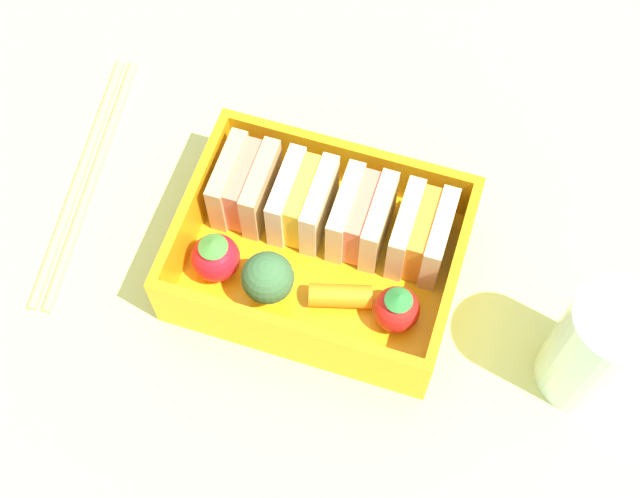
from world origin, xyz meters
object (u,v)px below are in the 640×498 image
at_px(sandwich_left, 245,185).
at_px(strawberry_left, 215,257).
at_px(broccoli_floret, 268,278).
at_px(chopstick_pair, 85,176).
at_px(drinking_glass, 597,348).
at_px(sandwich_center_left, 303,201).
at_px(sandwich_center_right, 422,234).
at_px(carrot_stick_far_left, 340,296).
at_px(strawberry_far_left, 397,309).
at_px(sandwich_center, 362,218).

xyz_separation_m(sandwich_left, strawberry_left, (-0.00, -0.05, -0.01)).
distance_m(broccoli_floret, chopstick_pair, 0.16).
xyz_separation_m(broccoli_floret, drinking_glass, (0.19, 0.01, 0.01)).
relative_size(sandwich_center_left, broccoli_floret, 1.26).
bearing_deg(broccoli_floret, drinking_glass, 3.29).
distance_m(sandwich_center_right, drinking_glass, 0.12).
relative_size(broccoli_floret, carrot_stick_far_left, 1.03).
bearing_deg(carrot_stick_far_left, strawberry_far_left, -1.81).
height_order(sandwich_left, sandwich_center_right, same).
relative_size(sandwich_center_right, chopstick_pair, 0.25).
bearing_deg(carrot_stick_far_left, drinking_glass, 0.82).
xyz_separation_m(sandwich_center, sandwich_center_right, (0.04, 0.00, 0.00)).
bearing_deg(carrot_stick_far_left, chopstick_pair, 168.66).
relative_size(strawberry_far_left, chopstick_pair, 0.17).
relative_size(sandwich_left, strawberry_far_left, 1.47).
bearing_deg(sandwich_left, broccoli_floret, -58.67).
xyz_separation_m(sandwich_center_left, broccoli_floret, (-0.00, -0.06, 0.00)).
relative_size(sandwich_center, chopstick_pair, 0.25).
relative_size(broccoli_floret, drinking_glass, 0.43).
bearing_deg(broccoli_floret, sandwich_center_left, 86.48).
xyz_separation_m(broccoli_floret, carrot_stick_far_left, (0.04, 0.01, -0.02)).
distance_m(carrot_stick_far_left, strawberry_far_left, 0.04).
bearing_deg(strawberry_left, strawberry_far_left, 0.55).
distance_m(strawberry_left, strawberry_far_left, 0.11).
bearing_deg(chopstick_pair, broccoli_floret, -17.67).
bearing_deg(strawberry_far_left, chopstick_pair, 170.12).
bearing_deg(sandwich_center_right, sandwich_center_left, 180.00).
distance_m(sandwich_left, drinking_glass, 0.23).
bearing_deg(chopstick_pair, carrot_stick_far_left, -11.34).
distance_m(strawberry_far_left, drinking_glass, 0.12).
bearing_deg(sandwich_center, drinking_glass, -16.96).
distance_m(strawberry_left, drinking_glass, 0.23).
bearing_deg(sandwich_center_left, strawberry_left, -128.47).
relative_size(strawberry_far_left, drinking_glass, 0.37).
distance_m(sandwich_left, sandwich_center_right, 0.11).
distance_m(sandwich_center, strawberry_left, 0.09).
xyz_separation_m(sandwich_center_right, carrot_stick_far_left, (-0.04, -0.05, -0.01)).
height_order(sandwich_left, strawberry_far_left, sandwich_left).
height_order(broccoli_floret, carrot_stick_far_left, broccoli_floret).
xyz_separation_m(sandwich_left, sandwich_center_right, (0.11, 0.00, 0.00)).
distance_m(sandwich_center_left, strawberry_left, 0.06).
bearing_deg(carrot_stick_far_left, broccoli_floret, -168.27).
height_order(sandwich_center_left, carrot_stick_far_left, sandwich_center_left).
relative_size(sandwich_left, sandwich_center, 1.00).
relative_size(sandwich_center_left, chopstick_pair, 0.25).
relative_size(sandwich_center_left, drinking_glass, 0.55).
xyz_separation_m(sandwich_center, carrot_stick_far_left, (0.00, -0.05, -0.01)).
bearing_deg(drinking_glass, chopstick_pair, 173.93).
relative_size(sandwich_center_left, sandwich_center_right, 1.00).
bearing_deg(strawberry_far_left, drinking_glass, 1.63).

